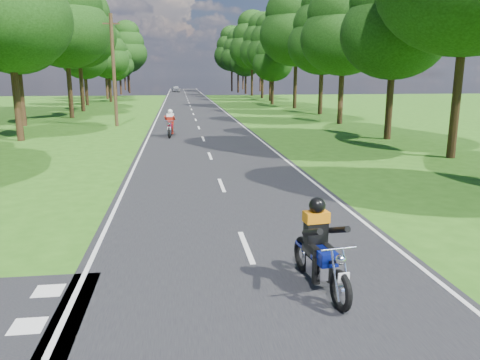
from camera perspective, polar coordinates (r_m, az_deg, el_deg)
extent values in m
plane|color=#2A5C15|center=(8.74, 2.66, -12.91)|extent=(160.00, 160.00, 0.00)
cube|color=black|center=(57.89, -6.10, 8.97)|extent=(7.00, 140.00, 0.02)
cube|color=silver|center=(10.55, 0.75, -8.13)|extent=(0.12, 2.00, 0.01)
cube|color=silver|center=(16.26, -2.26, -0.62)|extent=(0.12, 2.00, 0.01)
cube|color=silver|center=(22.12, -3.68, 2.96)|extent=(0.12, 2.00, 0.01)
cube|color=silver|center=(28.04, -4.51, 5.03)|extent=(0.12, 2.00, 0.01)
cube|color=silver|center=(33.99, -5.05, 6.38)|extent=(0.12, 2.00, 0.01)
cube|color=silver|center=(39.96, -5.43, 7.32)|extent=(0.12, 2.00, 0.01)
cube|color=silver|center=(45.93, -5.71, 8.02)|extent=(0.12, 2.00, 0.01)
cube|color=silver|center=(51.91, -5.93, 8.56)|extent=(0.12, 2.00, 0.01)
cube|color=silver|center=(57.89, -6.10, 8.98)|extent=(0.12, 2.00, 0.01)
cube|color=silver|center=(63.88, -6.25, 9.33)|extent=(0.12, 2.00, 0.01)
cube|color=silver|center=(69.87, -6.36, 9.62)|extent=(0.12, 2.00, 0.01)
cube|color=silver|center=(75.86, -6.46, 9.86)|extent=(0.12, 2.00, 0.01)
cube|color=silver|center=(81.85, -6.55, 10.07)|extent=(0.12, 2.00, 0.01)
cube|color=silver|center=(87.85, -6.62, 10.24)|extent=(0.12, 2.00, 0.01)
cube|color=silver|center=(93.84, -6.68, 10.40)|extent=(0.12, 2.00, 0.01)
cube|color=silver|center=(99.83, -6.74, 10.54)|extent=(0.12, 2.00, 0.01)
cube|color=silver|center=(105.83, -6.79, 10.66)|extent=(0.12, 2.00, 0.01)
cube|color=silver|center=(111.83, -6.83, 10.77)|extent=(0.12, 2.00, 0.01)
cube|color=silver|center=(117.82, -6.87, 10.86)|extent=(0.12, 2.00, 0.01)
cube|color=silver|center=(123.82, -6.91, 10.95)|extent=(0.12, 2.00, 0.01)
cube|color=silver|center=(57.91, -9.41, 8.89)|extent=(0.10, 140.00, 0.01)
cube|color=silver|center=(58.07, -2.81, 9.05)|extent=(0.10, 140.00, 0.01)
cube|color=silver|center=(8.18, -24.46, -15.88)|extent=(0.50, 0.50, 0.01)
cube|color=silver|center=(9.21, -22.30, -12.38)|extent=(0.50, 0.50, 0.01)
cylinder|color=black|center=(30.00, -25.48, 8.06)|extent=(0.40, 0.40, 3.91)
ellipsoid|color=black|center=(30.10, -26.39, 17.21)|extent=(6.85, 6.85, 5.82)
cylinder|color=black|center=(38.74, -25.05, 8.80)|extent=(0.40, 0.40, 3.79)
ellipsoid|color=black|center=(38.79, -25.73, 15.68)|extent=(6.64, 6.64, 5.64)
ellipsoid|color=black|center=(38.97, -26.00, 18.38)|extent=(5.69, 5.69, 4.84)
cylinder|color=black|center=(44.39, -19.99, 9.93)|extent=(0.40, 0.40, 4.32)
ellipsoid|color=black|center=(44.51, -20.53, 16.76)|extent=(7.56, 7.56, 6.42)
ellipsoid|color=black|center=(44.74, -20.75, 19.44)|extent=(6.48, 6.48, 5.51)
cylinder|color=black|center=(51.82, -18.71, 10.37)|extent=(0.40, 0.40, 4.40)
ellipsoid|color=black|center=(51.94, -19.15, 16.34)|extent=(7.71, 7.71, 6.55)
ellipsoid|color=black|center=(52.14, -19.33, 18.69)|extent=(6.60, 6.60, 5.61)
cylinder|color=black|center=(61.60, -18.20, 10.12)|extent=(0.40, 0.40, 3.20)
ellipsoid|color=black|center=(61.58, -18.46, 13.78)|extent=(5.60, 5.60, 4.76)
ellipsoid|color=black|center=(61.65, -18.57, 15.23)|extent=(4.80, 4.80, 4.08)
ellipsoid|color=black|center=(61.75, -18.68, 16.67)|extent=(3.60, 3.60, 3.06)
cylinder|color=black|center=(68.58, -15.53, 10.51)|extent=(0.40, 0.40, 3.22)
ellipsoid|color=black|center=(68.57, -15.73, 13.82)|extent=(5.64, 5.64, 4.79)
ellipsoid|color=black|center=(68.63, -15.81, 15.12)|extent=(4.83, 4.83, 4.11)
ellipsoid|color=black|center=(68.72, -15.90, 16.43)|extent=(3.62, 3.62, 3.08)
cylinder|color=black|center=(76.47, -15.91, 10.82)|extent=(0.40, 0.40, 3.61)
ellipsoid|color=black|center=(76.49, -16.12, 14.14)|extent=(6.31, 6.31, 5.37)
ellipsoid|color=black|center=(76.56, -16.20, 15.46)|extent=(5.41, 5.41, 4.60)
ellipsoid|color=black|center=(76.68, -16.29, 16.77)|extent=(4.06, 4.06, 3.45)
cylinder|color=black|center=(84.19, -14.89, 10.69)|extent=(0.40, 0.40, 2.67)
ellipsoid|color=black|center=(84.16, -15.02, 12.93)|extent=(4.67, 4.67, 3.97)
ellipsoid|color=black|center=(84.18, -15.07, 13.81)|extent=(4.00, 4.00, 3.40)
ellipsoid|color=black|center=(84.22, -15.12, 14.69)|extent=(3.00, 3.00, 2.55)
cylinder|color=black|center=(93.30, -14.33, 11.02)|extent=(0.40, 0.40, 3.09)
ellipsoid|color=black|center=(93.29, -14.47, 13.35)|extent=(5.40, 5.40, 4.59)
ellipsoid|color=black|center=(93.33, -14.52, 14.27)|extent=(4.63, 4.63, 3.93)
ellipsoid|color=black|center=(93.39, -14.57, 15.19)|extent=(3.47, 3.47, 2.95)
cylinder|color=black|center=(99.66, -13.37, 11.56)|extent=(0.40, 0.40, 4.48)
ellipsoid|color=black|center=(99.73, -13.54, 14.72)|extent=(7.84, 7.84, 6.66)
ellipsoid|color=black|center=(99.84, -13.61, 15.97)|extent=(6.72, 6.72, 5.71)
ellipsoid|color=black|center=(100.00, -13.67, 17.22)|extent=(5.04, 5.04, 4.28)
cylinder|color=black|center=(108.70, -13.45, 11.53)|extent=(0.40, 0.40, 4.09)
ellipsoid|color=black|center=(108.74, -13.60, 14.18)|extent=(7.16, 7.16, 6.09)
ellipsoid|color=black|center=(108.82, -13.65, 15.23)|extent=(6.14, 6.14, 5.22)
ellipsoid|color=black|center=(108.93, -13.71, 16.27)|extent=(4.61, 4.61, 3.92)
cylinder|color=black|center=(23.58, 24.78, 7.95)|extent=(0.40, 0.40, 4.56)
cylinder|color=black|center=(29.25, 17.71, 8.18)|extent=(0.40, 0.40, 3.49)
ellipsoid|color=black|center=(29.27, 18.30, 16.60)|extent=(6.12, 6.12, 5.20)
ellipsoid|color=black|center=(29.45, 18.54, 19.90)|extent=(5.24, 5.24, 4.46)
cylinder|color=black|center=(37.52, 12.16, 9.53)|extent=(0.40, 0.40, 3.69)
ellipsoid|color=black|center=(37.56, 12.50, 16.47)|extent=(6.46, 6.46, 5.49)
ellipsoid|color=black|center=(37.73, 12.64, 19.19)|extent=(5.54, 5.54, 4.71)
cylinder|color=black|center=(46.25, 9.80, 10.23)|extent=(0.40, 0.40, 3.74)
ellipsoid|color=black|center=(46.29, 10.02, 15.93)|extent=(6.55, 6.55, 5.57)
ellipsoid|color=black|center=(46.43, 10.12, 18.18)|extent=(5.62, 5.62, 4.77)
ellipsoid|color=black|center=(46.64, 10.21, 20.41)|extent=(4.21, 4.21, 3.58)
cylinder|color=black|center=(54.11, 6.73, 11.14)|extent=(0.40, 0.40, 4.64)
ellipsoid|color=black|center=(54.26, 6.89, 17.19)|extent=(8.12, 8.12, 6.91)
ellipsoid|color=black|center=(54.48, 6.96, 19.56)|extent=(6.96, 6.96, 5.92)
cylinder|color=black|center=(60.90, 3.96, 10.56)|extent=(0.40, 0.40, 2.91)
ellipsoid|color=black|center=(60.87, 4.01, 13.93)|extent=(5.09, 5.09, 4.33)
ellipsoid|color=black|center=(60.92, 4.03, 15.26)|extent=(4.36, 4.36, 3.71)
ellipsoid|color=black|center=(61.00, 4.05, 16.59)|extent=(3.27, 3.27, 2.78)
cylinder|color=black|center=(68.46, 3.73, 11.21)|extent=(0.40, 0.40, 3.88)
ellipsoid|color=black|center=(68.49, 3.79, 15.20)|extent=(6.78, 6.78, 5.77)
ellipsoid|color=black|center=(68.60, 3.82, 16.78)|extent=(5.81, 5.81, 4.94)
ellipsoid|color=black|center=(68.76, 3.84, 18.35)|extent=(4.36, 4.36, 3.71)
cylinder|color=black|center=(76.84, 2.74, 11.50)|extent=(0.40, 0.40, 4.18)
ellipsoid|color=black|center=(76.90, 2.78, 15.34)|extent=(7.31, 7.31, 6.21)
ellipsoid|color=black|center=(77.01, 2.80, 16.85)|extent=(6.27, 6.27, 5.33)
ellipsoid|color=black|center=(77.19, 2.82, 18.36)|extent=(4.70, 4.70, 4.00)
cylinder|color=black|center=(85.62, 1.47, 11.79)|extent=(0.40, 0.40, 4.63)
ellipsoid|color=black|center=(85.71, 1.49, 15.61)|extent=(8.11, 8.11, 6.89)
ellipsoid|color=black|center=(85.85, 1.50, 17.11)|extent=(6.95, 6.95, 5.91)
ellipsoid|color=black|center=(86.05, 1.51, 18.61)|extent=(5.21, 5.21, 4.43)
cylinder|color=black|center=(92.82, 0.69, 11.48)|extent=(0.40, 0.40, 3.36)
ellipsoid|color=black|center=(92.82, 0.69, 14.04)|extent=(5.88, 5.88, 5.00)
ellipsoid|color=black|center=(92.87, 0.70, 15.05)|extent=(5.04, 5.04, 4.29)
ellipsoid|color=black|center=(92.95, 0.70, 16.06)|extent=(3.78, 3.78, 3.21)
cylinder|color=black|center=(99.90, -0.23, 11.78)|extent=(0.40, 0.40, 4.09)
ellipsoid|color=black|center=(99.94, -0.23, 14.67)|extent=(7.15, 7.15, 6.08)
ellipsoid|color=black|center=(100.03, -0.23, 15.81)|extent=(6.13, 6.13, 5.21)
ellipsoid|color=black|center=(100.15, -0.23, 16.95)|extent=(4.60, 4.60, 3.91)
cylinder|color=black|center=(107.55, -1.00, 11.96)|extent=(0.40, 0.40, 4.48)
ellipsoid|color=black|center=(107.61, -1.02, 14.90)|extent=(7.84, 7.84, 6.66)
ellipsoid|color=black|center=(107.71, -1.02, 16.06)|extent=(6.72, 6.72, 5.71)
ellipsoid|color=black|center=(107.86, -1.03, 17.22)|extent=(5.04, 5.04, 4.28)
cylinder|color=black|center=(118.44, -13.83, 11.52)|extent=(0.40, 0.40, 3.84)
ellipsoid|color=black|center=(118.46, -13.95, 13.80)|extent=(6.72, 6.72, 5.71)
ellipsoid|color=black|center=(118.52, -14.00, 14.71)|extent=(5.76, 5.76, 4.90)
ellipsoid|color=black|center=(118.61, -14.05, 15.61)|extent=(4.32, 4.32, 3.67)
cylinder|color=black|center=(120.88, 0.37, 11.97)|extent=(0.40, 0.40, 4.16)
ellipsoid|color=black|center=(120.92, 0.37, 14.40)|extent=(7.28, 7.28, 6.19)
ellipsoid|color=black|center=(120.99, 0.38, 15.36)|extent=(6.24, 6.24, 5.30)
ellipsoid|color=black|center=(121.10, 0.38, 16.32)|extent=(4.68, 4.68, 3.98)
cylinder|color=black|center=(103.80, -15.83, 11.19)|extent=(0.40, 0.40, 3.52)
ellipsoid|color=black|center=(103.81, -15.98, 13.58)|extent=(6.16, 6.16, 5.24)
ellipsoid|color=black|center=(103.86, -16.04, 14.53)|extent=(5.28, 5.28, 4.49)
ellipsoid|color=black|center=(103.94, -16.10, 15.47)|extent=(3.96, 3.96, 3.37)
cylinder|color=black|center=(107.36, 2.49, 11.95)|extent=(0.40, 0.40, 4.48)
ellipsoid|color=black|center=(107.42, 2.52, 14.89)|extent=(7.84, 7.84, 6.66)
ellipsoid|color=black|center=(107.52, 2.53, 16.05)|extent=(6.72, 6.72, 5.71)
ellipsoid|color=black|center=(107.67, 2.54, 17.21)|extent=(5.04, 5.04, 4.28)
cylinder|color=#382616|center=(36.05, -15.13, 12.69)|extent=(0.26, 0.26, 8.00)
cube|color=#382616|center=(36.22, -15.45, 17.91)|extent=(1.20, 0.10, 0.10)
imported|color=#A8AAAF|center=(103.82, -7.81, 10.97)|extent=(1.83, 4.15, 1.39)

